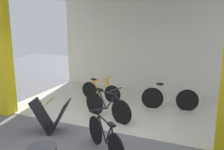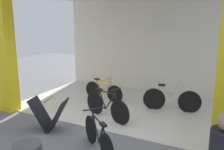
{
  "view_description": "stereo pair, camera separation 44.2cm",
  "coord_description": "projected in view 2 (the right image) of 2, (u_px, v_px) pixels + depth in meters",
  "views": [
    {
      "loc": [
        2.5,
        -4.94,
        2.59
      ],
      "look_at": [
        0.0,
        0.94,
        1.15
      ],
      "focal_mm": 39.86,
      "sensor_mm": 36.0,
      "label": 1
    },
    {
      "loc": [
        2.9,
        -4.75,
        2.59
      ],
      "look_at": [
        0.0,
        0.94,
        1.15
      ],
      "focal_mm": 39.86,
      "sensor_mm": 36.0,
      "label": 2
    }
  ],
  "objects": [
    {
      "name": "bicycle_inside_1",
      "position": [
        103.0,
        91.0,
        8.06
      ],
      "size": [
        1.43,
        0.39,
        0.79
      ],
      "color": "black",
      "rests_on": "ground"
    },
    {
      "name": "sandwich_board_sign",
      "position": [
        49.0,
        114.0,
        5.87
      ],
      "size": [
        0.96,
        0.69,
        0.79
      ],
      "color": "black",
      "rests_on": "ground"
    },
    {
      "name": "bicycle_inside_2",
      "position": [
        107.0,
        106.0,
        6.53
      ],
      "size": [
        1.53,
        0.61,
        0.89
      ],
      "color": "black",
      "rests_on": "ground"
    },
    {
      "name": "ground_plane",
      "position": [
        94.0,
        129.0,
        5.98
      ],
      "size": [
        20.58,
        20.58,
        0.0
      ],
      "primitive_type": "plane",
      "color": "slate",
      "rests_on": "ground"
    },
    {
      "name": "bicycle_parked_0",
      "position": [
        98.0,
        137.0,
        4.85
      ],
      "size": [
        1.2,
        1.0,
        0.84
      ],
      "color": "black",
      "rests_on": "ground"
    },
    {
      "name": "shop_facade",
      "position": [
        128.0,
        33.0,
        7.19
      ],
      "size": [
        6.49,
        4.09,
        4.06
      ],
      "color": "beige",
      "rests_on": "ground"
    },
    {
      "name": "bicycle_inside_0",
      "position": [
        171.0,
        99.0,
        7.08
      ],
      "size": [
        1.6,
        0.47,
        0.89
      ],
      "color": "black",
      "rests_on": "ground"
    }
  ]
}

